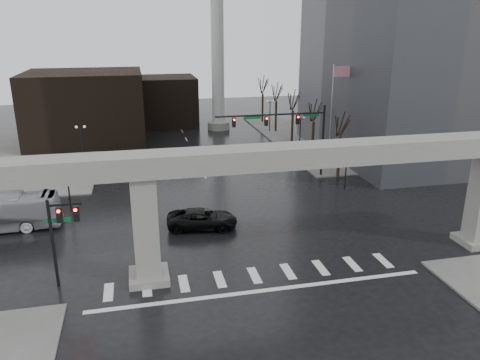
{
  "coord_description": "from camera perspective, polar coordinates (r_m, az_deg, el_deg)",
  "views": [
    {
      "loc": [
        -7.14,
        -28.21,
        16.15
      ],
      "look_at": [
        0.59,
        6.09,
        4.5
      ],
      "focal_mm": 35.0,
      "sensor_mm": 36.0,
      "label": 1
    }
  ],
  "objects": [
    {
      "name": "building_far_left",
      "position": [
        71.42,
        -18.25,
        8.44
      ],
      "size": [
        16.0,
        14.0,
        10.0
      ],
      "primitive_type": "cube",
      "color": "black",
      "rests_on": "ground"
    },
    {
      "name": "tree_right_4",
      "position": [
        82.22,
        2.79,
        9.14
      ],
      "size": [
        1.12,
        1.69,
        8.19
      ],
      "color": "black",
      "rests_on": "ground"
    },
    {
      "name": "signal_left_pole",
      "position": [
        31.56,
        -21.07,
        -5.47
      ],
      "size": [
        2.3,
        0.3,
        6.0
      ],
      "color": "black",
      "rests_on": "ground"
    },
    {
      "name": "elevated_guideway",
      "position": [
        30.86,
        3.71,
        0.81
      ],
      "size": [
        48.0,
        2.6,
        8.7
      ],
      "color": "gray",
      "rests_on": "ground"
    },
    {
      "name": "lamp_left_1",
      "position": [
        57.97,
        -18.74,
        4.73
      ],
      "size": [
        1.22,
        0.32,
        5.11
      ],
      "color": "black",
      "rests_on": "ground"
    },
    {
      "name": "tree_right_0",
      "position": [
        52.77,
        12.03,
        3.26
      ],
      "size": [
        1.09,
        1.58,
        7.5
      ],
      "color": "black",
      "rests_on": "ground"
    },
    {
      "name": "lamp_left_0",
      "position": [
        44.53,
        -20.35,
        0.62
      ],
      "size": [
        1.22,
        0.32,
        5.11
      ],
      "color": "black",
      "rests_on": "ground"
    },
    {
      "name": "flagpole_assembly",
      "position": [
        55.66,
        11.38,
        9.07
      ],
      "size": [
        2.06,
        0.12,
        12.0
      ],
      "color": "silver",
      "rests_on": "ground"
    },
    {
      "name": "lamp_right_2",
      "position": [
        74.27,
        3.67,
        8.47
      ],
      "size": [
        1.22,
        0.32,
        5.11
      ],
      "color": "black",
      "rests_on": "ground"
    },
    {
      "name": "building_far_mid",
      "position": [
        81.29,
        -9.05,
        9.51
      ],
      "size": [
        10.0,
        10.0,
        8.0
      ],
      "primitive_type": "cube",
      "color": "black",
      "rests_on": "ground"
    },
    {
      "name": "signal_mast_arm",
      "position": [
        50.76,
        6.15,
        6.5
      ],
      "size": [
        12.12,
        0.43,
        8.0
      ],
      "color": "black",
      "rests_on": "ground"
    },
    {
      "name": "tree_right_1",
      "position": [
        59.89,
        8.9,
        5.28
      ],
      "size": [
        1.09,
        1.61,
        7.67
      ],
      "color": "black",
      "rests_on": "ground"
    },
    {
      "name": "lamp_left_2",
      "position": [
        71.63,
        -17.73,
        7.28
      ],
      "size": [
        1.22,
        0.32,
        5.11
      ],
      "color": "black",
      "rests_on": "ground"
    },
    {
      "name": "smokestack",
      "position": [
        75.42,
        -2.76,
        16.18
      ],
      "size": [
        3.6,
        3.6,
        30.0
      ],
      "color": "beige",
      "rests_on": "ground"
    },
    {
      "name": "lamp_right_1",
      "position": [
        61.21,
        7.35,
        6.23
      ],
      "size": [
        1.22,
        0.32,
        5.11
      ],
      "color": "black",
      "rests_on": "ground"
    },
    {
      "name": "sidewalk_ne",
      "position": [
        74.02,
        14.31,
        5.22
      ],
      "size": [
        28.0,
        36.0,
        0.15
      ],
      "primitive_type": "cube",
      "color": "slate",
      "rests_on": "ground"
    },
    {
      "name": "pickup_truck",
      "position": [
        39.23,
        -4.63,
        -4.75
      ],
      "size": [
        6.18,
        3.61,
        1.62
      ],
      "primitive_type": "imported",
      "rotation": [
        0.0,
        0.0,
        1.4
      ],
      "color": "black",
      "rests_on": "ground"
    },
    {
      "name": "tree_right_3",
      "position": [
        74.66,
        4.43,
        8.12
      ],
      "size": [
        1.11,
        1.66,
        8.02
      ],
      "color": "black",
      "rests_on": "ground"
    },
    {
      "name": "lamp_right_0",
      "position": [
        48.66,
        12.91,
        2.76
      ],
      "size": [
        1.22,
        0.32,
        5.11
      ],
      "color": "black",
      "rests_on": "ground"
    },
    {
      "name": "ground",
      "position": [
        33.28,
        1.34,
        -10.7
      ],
      "size": [
        160.0,
        160.0,
        0.0
      ],
      "primitive_type": "plane",
      "color": "black",
      "rests_on": "ground"
    },
    {
      "name": "tree_right_2",
      "position": [
        67.21,
        6.42,
        6.86
      ],
      "size": [
        1.1,
        1.63,
        7.85
      ],
      "color": "black",
      "rests_on": "ground"
    }
  ]
}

